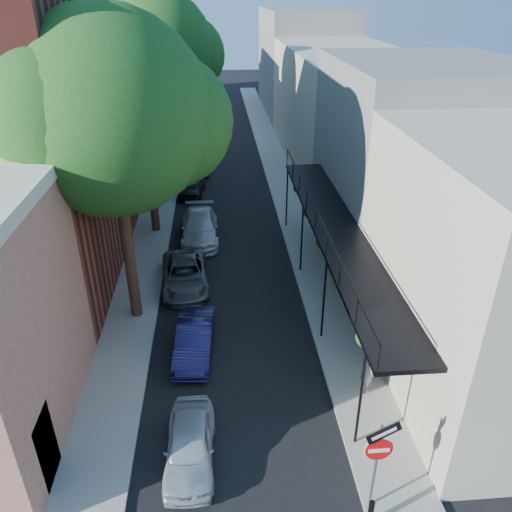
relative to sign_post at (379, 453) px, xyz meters
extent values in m
cube|color=black|center=(-3.16, 29.03, -2.03)|extent=(6.00, 64.00, 0.01)
cube|color=gray|center=(-7.16, 29.03, -1.98)|extent=(2.00, 64.00, 0.12)
cube|color=gray|center=(0.84, 29.03, -1.98)|extent=(2.00, 64.00, 0.12)
cube|color=beige|center=(-8.21, 1.53, -0.84)|extent=(0.10, 1.20, 2.20)
cube|color=gray|center=(-8.18, 13.03, 5.96)|extent=(0.06, 7.00, 4.00)
cube|color=gray|center=(-12.16, 25.03, 2.46)|extent=(8.00, 12.00, 9.00)
cube|color=#B8AF98|center=(-12.16, 39.03, 2.96)|extent=(8.00, 16.00, 10.00)
cube|color=tan|center=(-12.16, 53.03, 1.96)|extent=(8.00, 12.00, 8.00)
cube|color=gray|center=(5.84, 14.03, 2.46)|extent=(8.00, 10.00, 9.00)
cube|color=#B8AF98|center=(5.84, 29.03, 1.96)|extent=(8.00, 20.00, 8.00)
cube|color=gray|center=(5.84, 47.03, 2.96)|extent=(8.00, 16.00, 10.00)
cube|color=black|center=(1.04, 9.03, 1.46)|extent=(2.00, 16.00, 0.15)
cube|color=black|center=(0.09, 9.03, 2.34)|extent=(0.05, 16.00, 0.05)
cylinder|color=black|center=(0.14, 2.03, -0.23)|extent=(0.08, 0.08, 3.40)
cylinder|color=black|center=(0.14, 17.03, -0.23)|extent=(0.08, 0.08, 3.40)
sphere|color=#1A4213|center=(0.44, 3.03, 1.01)|extent=(0.60, 0.60, 0.60)
sphere|color=#1A4213|center=(0.44, 9.03, 1.01)|extent=(0.60, 0.60, 0.60)
sphere|color=#1A4213|center=(0.44, 15.03, 1.01)|extent=(0.60, 0.60, 0.60)
cylinder|color=#595B60|center=(-0.01, 0.03, -0.59)|extent=(0.07, 0.07, 2.90)
cylinder|color=red|center=(-0.01, -0.01, 0.11)|extent=(0.66, 0.04, 0.66)
cube|color=white|center=(-0.01, -0.04, 0.11)|extent=(0.50, 0.02, 0.10)
cylinder|color=white|center=(-0.01, 0.01, 0.11)|extent=(0.70, 0.02, 0.70)
cube|color=black|center=(0.04, -0.02, 0.66)|extent=(0.89, 0.15, 0.58)
cube|color=white|center=(0.04, -0.05, 0.66)|extent=(0.60, 0.10, 0.31)
cylinder|color=#382116|center=(-6.96, 9.03, 1.46)|extent=(0.44, 0.44, 7.00)
sphere|color=#1A4213|center=(-6.96, 9.03, 5.98)|extent=(6.80, 6.80, 6.80)
sphere|color=#1A4213|center=(-5.26, 10.05, 5.48)|extent=(4.76, 4.76, 4.76)
cylinder|color=#382116|center=(-6.96, 17.03, 1.11)|extent=(0.44, 0.44, 6.30)
sphere|color=#1A4213|center=(-6.96, 17.03, 5.16)|extent=(6.00, 6.00, 6.00)
sphere|color=#1A4213|center=(-5.46, 17.93, 4.66)|extent=(4.20, 4.20, 4.20)
cylinder|color=#382116|center=(-6.96, 26.03, 1.64)|extent=(0.44, 0.44, 7.35)
sphere|color=#1A4213|center=(-6.96, 26.03, 6.36)|extent=(7.00, 7.00, 7.00)
sphere|color=#1A4213|center=(-5.21, 27.08, 5.86)|extent=(4.90, 4.90, 4.90)
imported|color=#A8B1BB|center=(-4.56, 1.88, -1.47)|extent=(1.41, 3.37, 1.14)
imported|color=#171441|center=(-4.56, 6.55, -1.45)|extent=(1.49, 3.66, 1.18)
imported|color=#525459|center=(-5.11, 11.20, -1.45)|extent=(2.27, 4.38, 1.18)
imported|color=#B9B9BE|center=(-4.56, 15.91, -1.37)|extent=(1.93, 4.61, 1.33)
imported|color=black|center=(-5.20, 22.49, -1.43)|extent=(1.78, 3.69, 1.22)
imported|color=gray|center=(-4.97, 27.25, -1.36)|extent=(1.88, 4.23, 1.35)
imported|color=slate|center=(1.00, 4.09, -1.13)|extent=(0.52, 0.65, 1.57)
camera|label=1|loc=(-3.51, -7.87, 9.57)|focal=35.00mm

